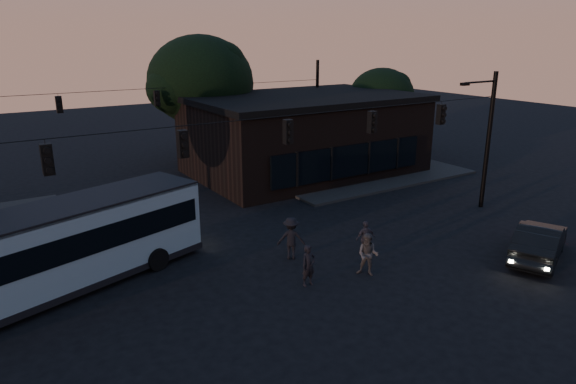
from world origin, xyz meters
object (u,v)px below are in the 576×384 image
pedestrian_c (365,238)px  pedestrian_d (291,238)px  building (304,134)px  pedestrian_b (368,255)px  bus (55,246)px  car (539,241)px  pedestrian_a (309,265)px

pedestrian_c → pedestrian_d: (-2.96, 1.43, 0.15)m
building → pedestrian_d: 15.12m
pedestrian_b → bus: bearing=-153.5°
car → pedestrian_c: car is taller
car → pedestrian_a: size_ratio=2.95×
pedestrian_a → car: bearing=-21.5°
building → bus: size_ratio=1.28×
bus → pedestrian_a: bearing=-47.2°
car → pedestrian_a: pedestrian_a is taller
building → pedestrian_b: bearing=-115.5°
building → bus: bearing=-151.0°
car → pedestrian_a: (-9.78, 3.34, 0.02)m
car → pedestrian_a: bearing=47.2°
pedestrian_a → pedestrian_c: pedestrian_a is taller
building → car: size_ratio=3.16×
pedestrian_a → pedestrian_b: 2.57m
building → car: bearing=-89.8°
bus → pedestrian_a: bus is taller
pedestrian_a → pedestrian_c: 3.90m
pedestrian_a → pedestrian_c: (3.77, 1.03, -0.04)m
pedestrian_a → pedestrian_b: pedestrian_b is taller
car → pedestrian_b: bearing=45.2°
pedestrian_c → car: bearing=154.4°
building → pedestrian_d: bearing=-126.4°
pedestrian_c → pedestrian_d: bearing=-15.3°
car → pedestrian_d: (-8.98, 5.80, 0.13)m
pedestrian_c → pedestrian_a: bearing=25.8°
pedestrian_c → pedestrian_b: bearing=62.1°
car → pedestrian_d: bearing=33.2°
pedestrian_a → pedestrian_d: size_ratio=0.88×
pedestrian_c → building: bearing=-103.3°
pedestrian_b → pedestrian_c: bearing=104.0°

